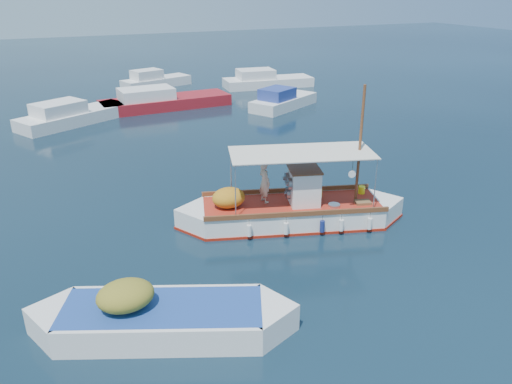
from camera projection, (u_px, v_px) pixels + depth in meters
name	position (u px, v px, depth m)	size (l,w,h in m)	color
ground	(289.00, 232.00, 18.87)	(160.00, 160.00, 0.00)	black
fishing_caique	(290.00, 211.00, 19.43)	(8.68, 4.27, 5.53)	white
dinghy	(160.00, 320.00, 13.35)	(6.78, 3.94, 1.79)	white
bg_boat_nw	(72.00, 116.00, 33.14)	(7.90, 5.74, 1.80)	silver
bg_boat_n	(162.00, 102.00, 37.16)	(9.69, 3.30, 1.80)	maroon
bg_boat_ne	(282.00, 102.00, 37.19)	(6.26, 4.82, 1.80)	silver
bg_boat_e	(265.00, 81.00, 44.73)	(8.13, 3.48, 1.80)	silver
bg_boat_far_n	(155.00, 82.00, 44.68)	(6.52, 3.78, 1.80)	silver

